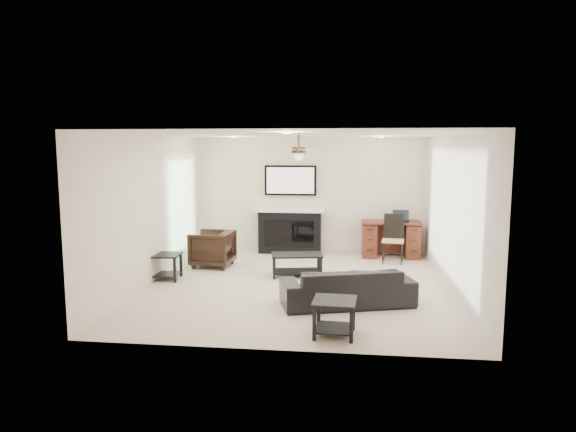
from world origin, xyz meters
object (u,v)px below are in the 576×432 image
Objects in this scene: sofa at (347,286)px; fireplace_unit at (290,210)px; armchair at (212,249)px; coffee_table at (297,265)px; desk at (391,239)px.

sofa is 3.81m from fireplace_unit.
coffee_table is at bearing 76.32° from armchair.
sofa is 3.37m from armchair.
fireplace_unit is at bearing 90.62° from coffee_table.
desk is (0.89, 3.39, 0.10)m from sofa.
sofa is at bearing -70.30° from coffee_table.
coffee_table is at bearing -135.05° from desk.
sofa is at bearing -70.50° from fireplace_unit.
fireplace_unit is at bearing -86.42° from sofa.
sofa is 3.51m from desk.
fireplace_unit is (-1.25, 3.53, 0.68)m from sofa.
desk reaches higher than sofa.
coffee_table is (-0.90, 1.60, -0.08)m from sofa.
desk reaches higher than coffee_table.
fireplace_unit reaches higher than desk.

